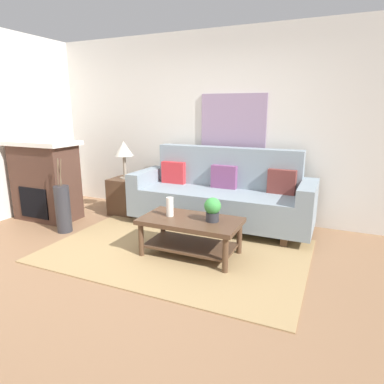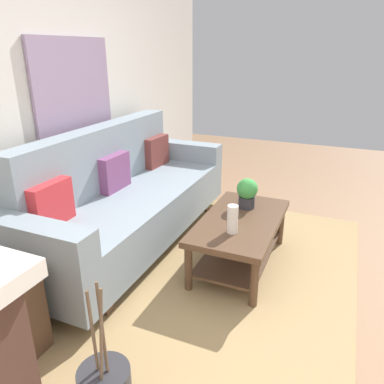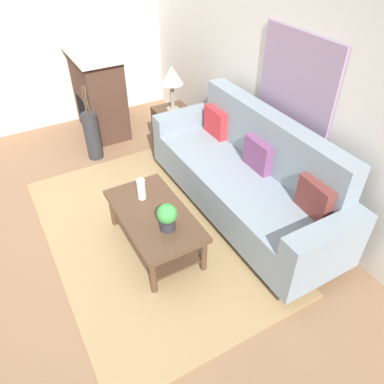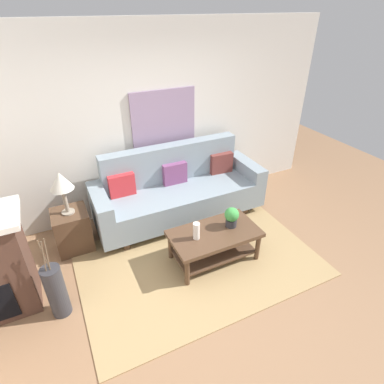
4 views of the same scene
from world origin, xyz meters
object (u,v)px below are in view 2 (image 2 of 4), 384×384
couch (127,200)px  throw_pillow_plum (114,172)px  throw_pillow_crimson (50,204)px  potted_plant_tabletop (247,192)px  framed_painting (74,87)px  tabletop_vase (232,219)px  throw_pillow_maroon (156,151)px  coffee_table (240,232)px

couch → throw_pillow_plum: bearing=90.0°
throw_pillow_crimson → throw_pillow_plum: bearing=0.0°
throw_pillow_crimson → potted_plant_tabletop: (1.06, -1.17, -0.11)m
throw_pillow_crimson → throw_pillow_plum: size_ratio=1.00×
potted_plant_tabletop → framed_painting: size_ratio=0.27×
couch → tabletop_vase: bearing=-102.4°
potted_plant_tabletop → couch: bearing=104.2°
throw_pillow_maroon → framed_painting: bearing=156.7°
potted_plant_tabletop → framed_painting: bearing=99.9°
throw_pillow_plum → coffee_table: bearing=-89.2°
throw_pillow_plum → tabletop_vase: size_ratio=1.66×
couch → coffee_table: size_ratio=2.26×
throw_pillow_maroon → potted_plant_tabletop: bearing=-114.3°
throw_pillow_plum → coffee_table: throw_pillow_plum is taller
coffee_table → potted_plant_tabletop: bearing=5.1°
framed_painting → coffee_table: bearing=-89.4°
tabletop_vase → framed_painting: size_ratio=0.23×
throw_pillow_plum → coffee_table: 1.25m
throw_pillow_maroon → coffee_table: bearing=-123.1°
tabletop_vase → framed_painting: framed_painting is taller
couch → coffee_table: (0.02, -1.07, -0.12)m
couch → tabletop_vase: couch is taller
coffee_table → framed_painting: bearing=90.6°
couch → throw_pillow_plum: size_ratio=6.90×
throw_pillow_plum → throw_pillow_maroon: bearing=0.0°
throw_pillow_plum → throw_pillow_maroon: same height
throw_pillow_plum → throw_pillow_maroon: (0.79, 0.00, 0.00)m
couch → coffee_table: bearing=-89.1°
throw_pillow_crimson → coffee_table: throw_pillow_crimson is taller
tabletop_vase → potted_plant_tabletop: (0.50, 0.03, 0.03)m
throw_pillow_maroon → potted_plant_tabletop: size_ratio=1.37×
tabletop_vase → potted_plant_tabletop: size_ratio=0.83×
coffee_table → framed_painting: 1.88m
couch → throw_pillow_plum: 0.28m
coffee_table → throw_pillow_crimson: bearing=124.2°
throw_pillow_crimson → throw_pillow_maroon: 1.58m
throw_pillow_crimson → throw_pillow_plum: same height
couch → potted_plant_tabletop: size_ratio=9.48×
potted_plant_tabletop → framed_painting: (-0.26, 1.51, 0.84)m
throw_pillow_maroon → framed_painting: (-0.79, 0.34, 0.73)m
throw_pillow_maroon → tabletop_vase: (-1.03, -1.19, -0.14)m
throw_pillow_plum → tabletop_vase: 1.23m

